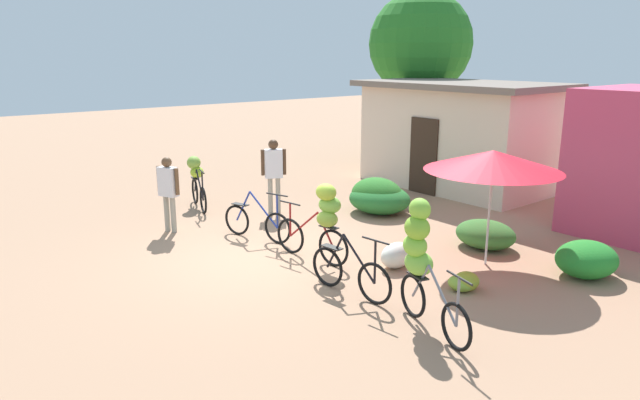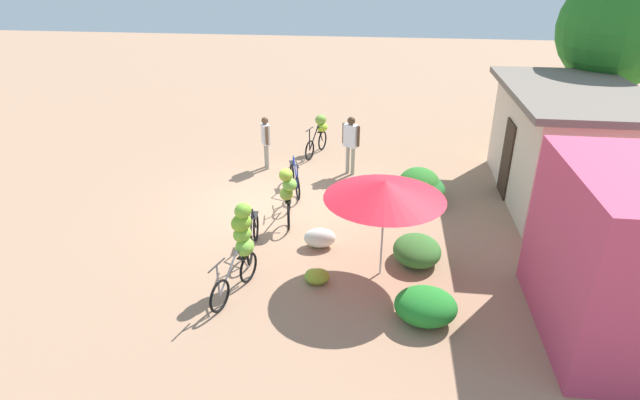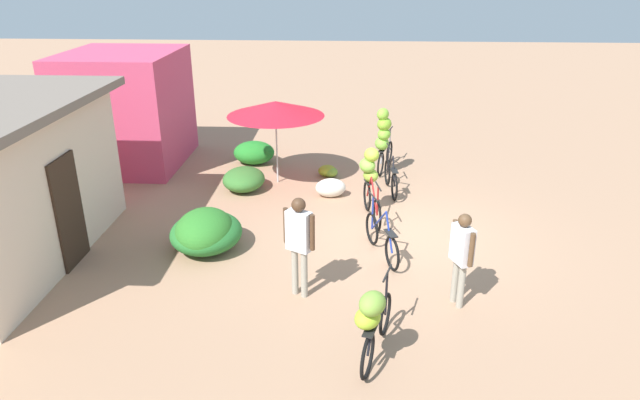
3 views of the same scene
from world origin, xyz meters
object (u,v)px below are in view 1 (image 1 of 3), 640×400
bicycle_rightmost (421,253)px  produce_sack (397,255)px  bicycle_near_pile (257,222)px  person_bystander (168,187)px  building_low (458,134)px  banana_pile_on_ground (464,282)px  bicycle_by_shop (350,273)px  tree_behind_building (421,44)px  bicycle_leftmost (197,177)px  person_vendor (274,168)px  market_umbrella (493,161)px  bicycle_center_loaded (323,216)px

bicycle_rightmost → produce_sack: bicycle_rightmost is taller
bicycle_near_pile → person_bystander: size_ratio=1.02×
building_low → bicycle_rightmost: building_low is taller
banana_pile_on_ground → produce_sack: (-1.36, -0.10, 0.09)m
bicycle_by_shop → bicycle_rightmost: 1.43m
tree_behind_building → banana_pile_on_ground: tree_behind_building is taller
bicycle_leftmost → bicycle_by_shop: (6.30, -0.64, -0.37)m
bicycle_by_shop → bicycle_rightmost: bicycle_rightmost is taller
person_vendor → bicycle_near_pile: bearing=-44.4°
bicycle_rightmost → person_vendor: (-5.89, 1.62, 0.06)m
bicycle_by_shop → person_vendor: (-4.62, 1.75, 0.70)m
person_vendor → market_umbrella: bearing=11.0°
person_vendor → produce_sack: bearing=-4.7°
bicycle_leftmost → market_umbrella: bearing=17.2°
bicycle_rightmost → banana_pile_on_ground: (-0.27, 1.38, -0.86)m
tree_behind_building → bicycle_near_pile: bearing=-67.2°
tree_behind_building → market_umbrella: size_ratio=2.42×
tree_behind_building → bicycle_leftmost: size_ratio=3.53×
building_low → bicycle_center_loaded: 7.19m
market_umbrella → bicycle_leftmost: market_umbrella is taller
banana_pile_on_ground → bicycle_leftmost: bearing=-173.2°
bicycle_leftmost → person_bystander: 2.09m
tree_behind_building → person_vendor: tree_behind_building is taller
person_bystander → bicycle_near_pile: bearing=35.8°
building_low → banana_pile_on_ground: building_low is taller
bicycle_leftmost → bicycle_rightmost: (7.57, -0.50, 0.27)m
building_low → person_bystander: (-1.03, -8.05, -0.50)m
person_vendor → tree_behind_building: bearing=107.1°
market_umbrella → bicycle_by_shop: market_umbrella is taller
building_low → market_umbrella: (4.25, -4.53, 0.40)m
market_umbrella → bicycle_leftmost: 7.22m
bicycle_leftmost → bicycle_center_loaded: size_ratio=0.94×
bicycle_center_loaded → bicycle_rightmost: (2.60, -0.40, 0.13)m
person_vendor → person_bystander: (-0.14, -2.52, -0.10)m
bicycle_rightmost → bicycle_near_pile: bearing=177.0°
banana_pile_on_ground → bicycle_rightmost: bearing=-78.8°
tree_behind_building → bicycle_leftmost: tree_behind_building is taller
building_low → bicycle_rightmost: bearing=-55.0°
bicycle_leftmost → bicycle_near_pile: size_ratio=0.99×
building_low → bicycle_leftmost: bearing=-111.1°
bicycle_near_pile → bicycle_leftmost: bearing=175.0°
bicycle_near_pile → person_bystander: 2.02m
tree_behind_building → bicycle_near_pile: 10.20m
building_low → bicycle_by_shop: bearing=-62.9°
bicycle_center_loaded → bicycle_by_shop: bearing=-21.8°
bicycle_rightmost → produce_sack: size_ratio=2.48×
bicycle_center_loaded → building_low: bearing=109.6°
bicycle_center_loaded → produce_sack: size_ratio=2.42×
bicycle_by_shop → bicycle_rightmost: (1.27, 0.13, 0.64)m
bicycle_leftmost → bicycle_by_shop: bicycle_leftmost is taller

